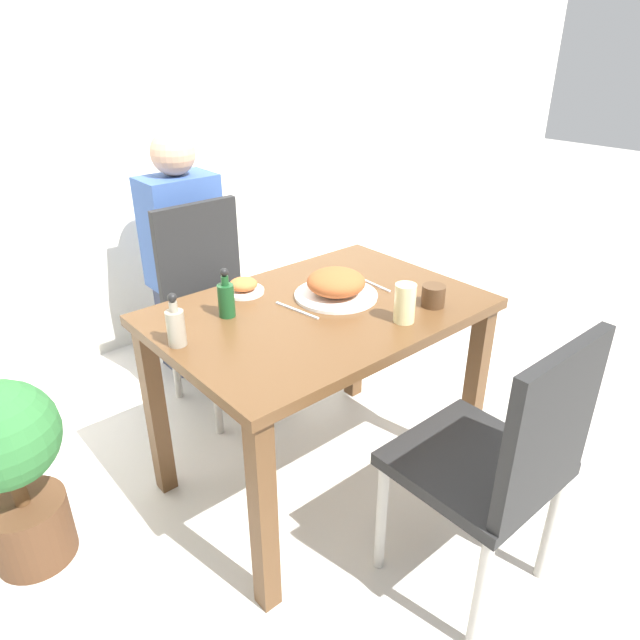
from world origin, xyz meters
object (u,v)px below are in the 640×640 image
sauce_bottle (226,298)px  condiment_bottle (176,326)px  drink_cup (433,296)px  food_plate (336,285)px  chair_far (215,295)px  juice_glass (405,303)px  side_plate (244,287)px  chair_near (502,458)px  person_figure (185,257)px  potted_plant_left (11,464)px

sauce_bottle → condiment_bottle: size_ratio=1.00×
drink_cup → food_plate: bearing=126.8°
sauce_bottle → chair_far: bearing=63.7°
chair_far → food_plate: bearing=-84.0°
sauce_bottle → juice_glass: bearing=-44.6°
juice_glass → condiment_bottle: bearing=151.9°
side_plate → chair_near: bearing=-80.0°
chair_far → juice_glass: (0.11, -0.99, 0.28)m
side_plate → chair_far: bearing=72.6°
chair_far → food_plate: (0.08, -0.71, 0.26)m
food_plate → condiment_bottle: 0.58m
chair_near → person_figure: person_figure is taller
food_plate → drink_cup: (0.20, -0.27, -0.01)m
chair_near → potted_plant_left: chair_near is taller
food_plate → drink_cup: bearing=-53.2°
chair_far → drink_cup: bearing=-74.3°
side_plate → drink_cup: bearing=-50.0°
chair_near → condiment_bottle: 0.99m
food_plate → condiment_bottle: size_ratio=1.74×
potted_plant_left → person_figure: 1.29m
food_plate → side_plate: bearing=133.3°
side_plate → person_figure: (0.19, 0.81, -0.16)m
juice_glass → person_figure: person_figure is taller
juice_glass → potted_plant_left: (-1.09, 0.57, -0.40)m
juice_glass → condiment_bottle: (-0.62, 0.33, 0.00)m
chair_near → side_plate: (-0.17, 0.97, 0.24)m
drink_cup → person_figure: (-0.23, 1.31, -0.18)m
potted_plant_left → side_plate: bearing=-3.7°
side_plate → juice_glass: (0.26, -0.52, 0.04)m
sauce_bottle → potted_plant_left: bearing=166.0°
chair_far → potted_plant_left: size_ratio=1.37×
chair_near → sauce_bottle: size_ratio=5.40×
sauce_bottle → person_figure: (0.34, 0.93, -0.20)m
food_plate → chair_far: bearing=96.0°
juice_glass → person_figure: bearing=93.0°
food_plate → juice_glass: (0.04, -0.28, 0.02)m
chair_near → chair_far: 1.44m
chair_far → sauce_bottle: bearing=-116.3°
chair_far → food_plate: size_ratio=3.10×
juice_glass → potted_plant_left: size_ratio=0.19×
side_plate → food_plate: bearing=-46.7°
chair_near → potted_plant_left: (-1.00, 1.03, -0.13)m
chair_far → sauce_bottle: size_ratio=5.40×
chair_far → juice_glass: 1.03m
food_plate → drink_cup: food_plate is taller
chair_near → sauce_bottle: 0.95m
drink_cup → potted_plant_left: bearing=156.1°
chair_far → condiment_bottle: 0.88m
chair_near → drink_cup: size_ratio=11.39×
potted_plant_left → condiment_bottle: bearing=-26.9°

